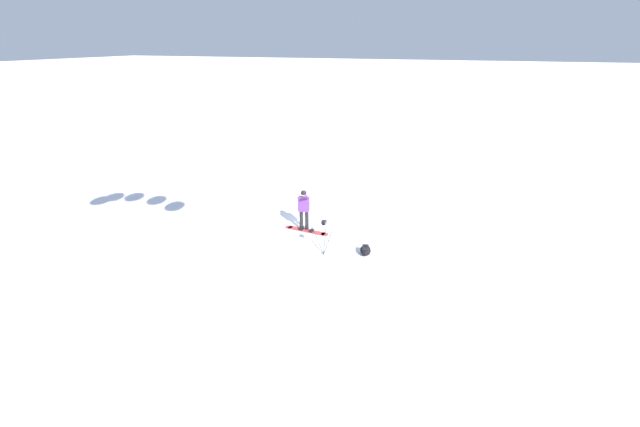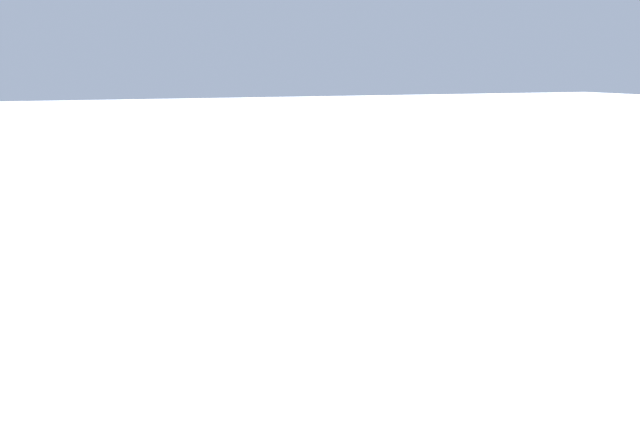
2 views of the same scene
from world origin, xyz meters
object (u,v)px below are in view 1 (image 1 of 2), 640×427
(gear_bag_large, at_px, (365,250))
(camera_tripod, at_px, (324,230))
(snowboarder, at_px, (304,206))
(snowboard, at_px, (306,230))

(gear_bag_large, bearing_deg, camera_tripod, -159.38)
(snowboarder, xyz_separation_m, camera_tripod, (1.36, -1.60, -0.05))
(snowboarder, xyz_separation_m, snowboard, (0.13, -0.09, -0.95))
(snowboarder, bearing_deg, snowboard, -34.44)
(snowboarder, height_order, gear_bag_large, snowboarder)
(snowboard, height_order, gear_bag_large, gear_bag_large)
(snowboard, height_order, camera_tripod, camera_tripod)
(snowboard, bearing_deg, snowboarder, 145.56)
(snowboard, relative_size, camera_tripod, 1.41)
(camera_tripod, bearing_deg, snowboard, 129.06)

